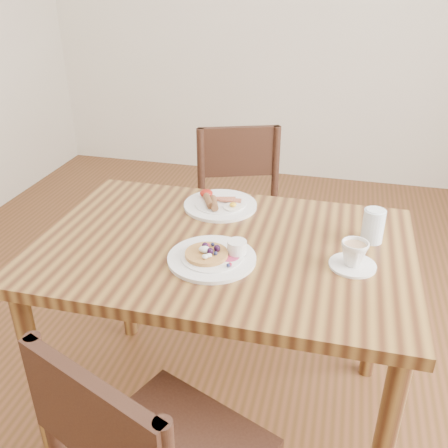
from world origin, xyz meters
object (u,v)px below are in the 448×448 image
dining_table (224,269)px  water_glass (373,226)px  breakfast_plate (219,204)px  chair_far (241,215)px  pancake_plate (214,256)px  teacup_saucer (354,256)px

dining_table → water_glass: (0.46, 0.13, 0.15)m
dining_table → breakfast_plate: size_ratio=4.44×
chair_far → water_glass: (0.55, -0.58, 0.31)m
dining_table → breakfast_plate: breakfast_plate is taller
water_glass → pancake_plate: bearing=-153.1°
breakfast_plate → teacup_saucer: bearing=-31.5°
chair_far → teacup_saucer: chair_far is taller
pancake_plate → teacup_saucer: teacup_saucer is taller
teacup_saucer → water_glass: 0.18m
chair_far → pancake_plate: bearing=76.2°
breakfast_plate → dining_table: bearing=-72.1°
chair_far → breakfast_plate: 0.53m
chair_far → breakfast_plate: chair_far is taller
dining_table → teacup_saucer: (0.40, -0.04, 0.14)m
teacup_saucer → breakfast_plate: bearing=148.5°
breakfast_plate → teacup_saucer: teacup_saucer is taller
chair_far → breakfast_plate: (0.01, -0.45, 0.27)m
breakfast_plate → water_glass: size_ratio=2.44×
pancake_plate → teacup_saucer: 0.42m
chair_far → water_glass: 0.86m
dining_table → water_glass: bearing=15.9°
pancake_plate → water_glass: water_glass is taller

